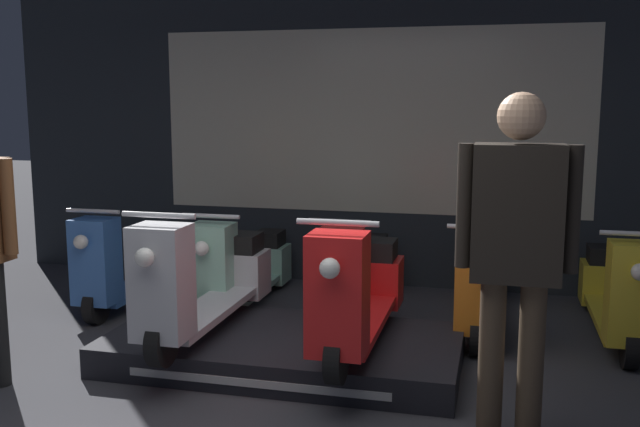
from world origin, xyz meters
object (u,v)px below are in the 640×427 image
scooter_backrow_0 (136,264)px  person_right_browsing (516,240)px  scooter_display_left (205,283)px  scooter_backrow_2 (356,277)px  scooter_backrow_1 (242,270)px  scooter_backrow_4 (616,293)px  scooter_backrow_3 (481,285)px  scooter_display_right (359,293)px

scooter_backrow_0 → person_right_browsing: 3.73m
scooter_display_left → person_right_browsing: 2.16m
scooter_backrow_2 → person_right_browsing: 2.34m
scooter_backrow_1 → scooter_backrow_4: (2.94, 0.00, 0.00)m
scooter_backrow_3 → scooter_backrow_4: size_ratio=1.00×
scooter_backrow_1 → scooter_backrow_3: bearing=0.0°
scooter_backrow_0 → scooter_backrow_1: 0.98m
scooter_backrow_0 → scooter_backrow_1: size_ratio=1.00×
person_right_browsing → scooter_backrow_2: bearing=121.9°
scooter_backrow_2 → scooter_backrow_3: 0.98m
scooter_display_left → scooter_backrow_2: bearing=56.0°
scooter_backrow_4 → person_right_browsing: 2.17m
scooter_backrow_0 → scooter_backrow_4: size_ratio=1.00×
scooter_display_left → scooter_backrow_2: 1.44m
scooter_display_left → scooter_backrow_0: (-1.16, 1.18, -0.20)m
scooter_display_left → person_right_browsing: bearing=-19.6°
scooter_backrow_0 → scooter_backrow_2: (1.96, 0.00, 0.00)m
scooter_backrow_4 → scooter_display_right: bearing=-145.2°
scooter_backrow_3 → scooter_display_right: bearing=-121.6°
scooter_display_left → scooter_backrow_0: size_ratio=1.00×
scooter_display_right → scooter_backrow_0: scooter_display_right is taller
scooter_display_right → person_right_browsing: 1.27m
scooter_display_right → scooter_backrow_1: size_ratio=1.00×
scooter_backrow_2 → scooter_display_right: bearing=-78.0°
scooter_backrow_0 → scooter_backrow_4: same height
scooter_display_right → scooter_backrow_4: 2.09m
scooter_backrow_2 → scooter_backrow_4: (1.96, 0.00, 0.00)m
scooter_backrow_2 → person_right_browsing: bearing=-58.1°
scooter_display_left → scooter_backrow_2: scooter_display_left is taller
scooter_display_left → scooter_display_right: 1.05m
person_right_browsing → scooter_backrow_4: bearing=67.5°
scooter_display_right → scooter_backrow_4: size_ratio=1.00×
scooter_backrow_0 → scooter_backrow_4: bearing=0.0°
scooter_backrow_2 → scooter_display_left: bearing=-124.0°
scooter_backrow_1 → scooter_backrow_4: size_ratio=1.00×
scooter_backrow_0 → scooter_display_right: bearing=-28.2°
scooter_display_right → scooter_backrow_3: bearing=58.4°
scooter_display_right → scooter_backrow_0: (-2.21, 1.18, -0.20)m
scooter_display_left → person_right_browsing: person_right_browsing is taller
person_right_browsing → scooter_display_right: bearing=142.7°
scooter_display_left → scooter_backrow_0: scooter_display_left is taller
scooter_display_left → scooter_backrow_3: scooter_display_left is taller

